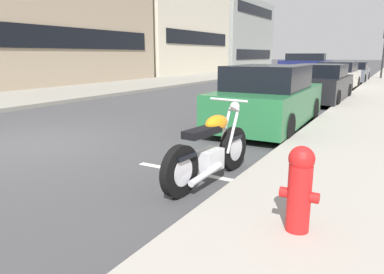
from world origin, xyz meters
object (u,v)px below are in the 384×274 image
(parked_car_at_intersection, at_px, (319,84))
(parked_car_far_down_curb, at_px, (338,76))
(parked_motorcycle, at_px, (210,151))
(parked_car_second_in_row, at_px, (353,73))
(fire_hydrant, at_px, (300,187))
(parked_car_behind_motorcycle, at_px, (269,99))
(crossing_truck, at_px, (305,62))

(parked_car_at_intersection, height_order, parked_car_far_down_curb, parked_car_at_intersection)
(parked_motorcycle, distance_m, parked_car_far_down_curb, 15.48)
(parked_car_at_intersection, xyz_separation_m, parked_car_second_in_row, (11.33, 0.03, -0.06))
(parked_car_second_in_row, bearing_deg, parked_car_at_intersection, 179.94)
(parked_car_at_intersection, height_order, fire_hydrant, parked_car_at_intersection)
(parked_motorcycle, xyz_separation_m, parked_car_behind_motorcycle, (4.17, 0.51, 0.27))
(parked_motorcycle, xyz_separation_m, parked_car_at_intersection, (9.92, 0.40, 0.24))
(parked_motorcycle, distance_m, crossing_truck, 35.91)
(parked_car_at_intersection, relative_size, crossing_truck, 0.79)
(parked_car_second_in_row, bearing_deg, parked_car_far_down_curb, 178.74)
(parked_motorcycle, height_order, parked_car_behind_motorcycle, parked_car_behind_motorcycle)
(crossing_truck, relative_size, fire_hydrant, 6.66)
(parked_car_second_in_row, xyz_separation_m, fire_hydrant, (-22.38, -1.93, -0.04))
(parked_car_far_down_curb, relative_size, fire_hydrant, 5.28)
(parked_car_far_down_curb, distance_m, parked_car_second_in_row, 5.78)
(parked_car_second_in_row, bearing_deg, parked_car_behind_motorcycle, 179.49)
(crossing_truck, bearing_deg, parked_car_second_in_row, 110.35)
(parked_motorcycle, height_order, parked_car_at_intersection, parked_car_at_intersection)
(parked_car_behind_motorcycle, xyz_separation_m, fire_hydrant, (-5.31, -2.02, -0.13))
(parked_car_far_down_curb, distance_m, crossing_truck, 20.74)
(parked_motorcycle, xyz_separation_m, fire_hydrant, (-1.14, -1.51, 0.14))
(crossing_truck, bearing_deg, parked_car_behind_motorcycle, 97.67)
(parked_car_second_in_row, distance_m, fire_hydrant, 22.47)
(parked_motorcycle, distance_m, parked_car_at_intersection, 9.93)
(parked_car_behind_motorcycle, relative_size, crossing_truck, 0.79)
(parked_car_at_intersection, bearing_deg, parked_motorcycle, -177.31)
(parked_car_at_intersection, bearing_deg, parked_car_behind_motorcycle, 179.23)
(parked_car_behind_motorcycle, bearing_deg, crossing_truck, 9.74)
(parked_car_second_in_row, bearing_deg, crossing_truck, 23.55)
(fire_hydrant, bearing_deg, parked_car_at_intersection, 9.76)
(parked_motorcycle, relative_size, parked_car_far_down_curb, 0.47)
(parked_motorcycle, height_order, fire_hydrant, parked_motorcycle)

